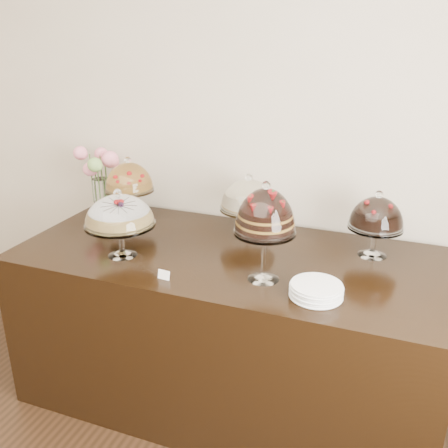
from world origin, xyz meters
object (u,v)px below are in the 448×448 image
(cake_stand_dark_choco, at_px, (377,216))
(cake_stand_fruit_tart, at_px, (129,180))
(display_counter, at_px, (227,326))
(cake_stand_cheesecake, at_px, (249,197))
(flower_vase, at_px, (101,172))
(cake_stand_sugar_sponge, at_px, (119,213))
(plate_stack, at_px, (316,291))
(cake_stand_choco_layer, at_px, (265,215))

(cake_stand_dark_choco, bearing_deg, cake_stand_fruit_tart, 179.60)
(display_counter, xyz_separation_m, cake_stand_fruit_tart, (-0.73, 0.25, 0.70))
(cake_stand_cheesecake, relative_size, flower_vase, 0.88)
(display_counter, height_order, cake_stand_sugar_sponge, cake_stand_sugar_sponge)
(cake_stand_sugar_sponge, height_order, plate_stack, cake_stand_sugar_sponge)
(cake_stand_cheesecake, relative_size, plate_stack, 1.56)
(display_counter, xyz_separation_m, flower_vase, (-0.99, 0.35, 0.70))
(flower_vase, bearing_deg, cake_stand_fruit_tart, -20.54)
(cake_stand_dark_choco, height_order, cake_stand_fruit_tart, cake_stand_fruit_tart)
(display_counter, distance_m, cake_stand_dark_choco, 1.00)
(cake_stand_sugar_sponge, bearing_deg, cake_stand_fruit_tart, 115.71)
(cake_stand_cheesecake, bearing_deg, display_counter, -92.97)
(display_counter, bearing_deg, plate_stack, -29.20)
(cake_stand_fruit_tart, xyz_separation_m, plate_stack, (1.25, -0.55, -0.22))
(flower_vase, height_order, plate_stack, flower_vase)
(display_counter, distance_m, cake_stand_cheesecake, 0.73)
(cake_stand_cheesecake, xyz_separation_m, cake_stand_dark_choco, (0.69, -0.05, -0.00))
(display_counter, height_order, cake_stand_fruit_tart, cake_stand_fruit_tart)
(cake_stand_sugar_sponge, xyz_separation_m, cake_stand_cheesecake, (0.51, 0.51, -0.01))
(flower_vase, bearing_deg, cake_stand_choco_layer, -24.33)
(cake_stand_sugar_sponge, height_order, cake_stand_dark_choco, cake_stand_sugar_sponge)
(display_counter, xyz_separation_m, cake_stand_sugar_sponge, (-0.50, -0.22, 0.68))
(cake_stand_choco_layer, relative_size, plate_stack, 2.10)
(cake_stand_fruit_tart, bearing_deg, display_counter, -19.29)
(cake_stand_cheesecake, height_order, cake_stand_fruit_tart, cake_stand_fruit_tart)
(display_counter, bearing_deg, flower_vase, 160.37)
(cake_stand_dark_choco, bearing_deg, flower_vase, 176.29)
(cake_stand_dark_choco, xyz_separation_m, flower_vase, (-1.70, 0.11, 0.03))
(cake_stand_dark_choco, xyz_separation_m, cake_stand_fruit_tart, (-1.43, 0.01, 0.04))
(cake_stand_choco_layer, height_order, cake_stand_cheesecake, cake_stand_choco_layer)
(cake_stand_cheesecake, relative_size, cake_stand_dark_choco, 1.01)
(flower_vase, distance_m, plate_stack, 1.66)
(cake_stand_cheesecake, bearing_deg, cake_stand_sugar_sponge, -135.09)
(cake_stand_choco_layer, bearing_deg, cake_stand_sugar_sponge, -179.42)
(cake_stand_cheesecake, height_order, flower_vase, flower_vase)
(cake_stand_choco_layer, bearing_deg, plate_stack, -16.90)
(cake_stand_cheesecake, xyz_separation_m, flower_vase, (-1.01, 0.06, 0.03))
(plate_stack, bearing_deg, cake_stand_dark_choco, 70.87)
(cake_stand_fruit_tart, relative_size, flower_vase, 0.97)
(cake_stand_cheesecake, bearing_deg, plate_stack, -48.97)
(cake_stand_sugar_sponge, height_order, cake_stand_fruit_tart, cake_stand_fruit_tart)
(display_counter, relative_size, plate_stack, 9.69)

